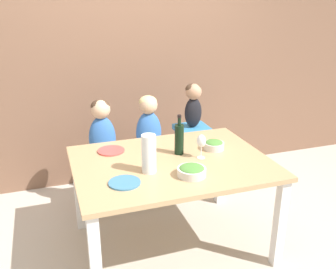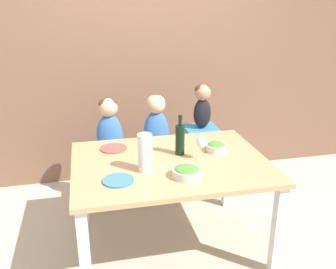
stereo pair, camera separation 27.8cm
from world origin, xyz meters
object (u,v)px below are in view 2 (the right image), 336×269
chair_far_left (112,165)px  salad_bowl_small (216,147)px  chair_far_center (157,161)px  person_child_left (109,127)px  wine_glass_near (201,143)px  dinner_plate_front_left (118,180)px  dinner_plate_back_left (114,148)px  person_baby_right (202,103)px  wine_bottle (180,139)px  salad_bowl_large (187,172)px  paper_towel_roll (145,153)px  person_child_center (156,123)px  chair_right_highchair (201,144)px

chair_far_left → salad_bowl_small: 1.09m
chair_far_center → person_child_left: size_ratio=0.84×
wine_glass_near → dinner_plate_front_left: size_ratio=0.88×
salad_bowl_small → dinner_plate_back_left: (-0.79, 0.22, -0.03)m
person_baby_right → salad_bowl_small: size_ratio=2.62×
dinner_plate_back_left → person_child_left: bearing=89.8°
wine_bottle → salad_bowl_large: bearing=-97.7°
wine_bottle → person_child_left: bearing=127.0°
person_baby_right → dinner_plate_back_left: size_ratio=2.02×
chair_far_left → salad_bowl_small: size_ratio=2.93×
wine_glass_near → salad_bowl_small: wine_glass_near is taller
chair_far_left → wine_glass_near: 1.10m
person_baby_right → paper_towel_roll: bearing=-128.0°
wine_glass_near → person_child_center: bearing=103.5°
chair_far_left → person_child_center: person_child_center is taller
chair_far_left → dinner_plate_front_left: dinner_plate_front_left is taller
person_child_left → dinner_plate_back_left: person_child_left is taller
chair_far_left → chair_far_center: same height
chair_far_center → wine_glass_near: (0.19, -0.78, 0.48)m
chair_far_center → chair_right_highchair: size_ratio=0.68×
chair_right_highchair → person_child_left: 0.91m
salad_bowl_large → salad_bowl_small: size_ratio=1.22×
chair_right_highchair → wine_bottle: 0.82m
chair_right_highchair → person_baby_right: person_baby_right is taller
wine_glass_near → dinner_plate_back_left: bearing=151.2°
chair_far_center → salad_bowl_large: (0.01, -1.03, 0.38)m
chair_far_left → chair_right_highchair: 0.89m
person_child_center → wine_glass_near: 0.81m
wine_bottle → salad_bowl_small: (0.29, -0.01, -0.09)m
salad_bowl_small → dinner_plate_back_left: 0.82m
paper_towel_roll → salad_bowl_small: (0.60, 0.23, -0.10)m
chair_far_left → chair_right_highchair: (0.87, 0.00, 0.14)m
person_child_center → person_baby_right: 0.48m
salad_bowl_large → dinner_plate_back_left: salad_bowl_large is taller
wine_bottle → person_baby_right: bearing=59.5°
wine_bottle → dinner_plate_back_left: size_ratio=1.49×
wine_bottle → salad_bowl_large: (-0.05, -0.38, -0.09)m
wine_bottle → wine_glass_near: wine_bottle is taller
chair_far_center → person_child_left: 0.58m
chair_far_left → person_child_left: size_ratio=0.84×
salad_bowl_small → paper_towel_roll: bearing=-159.3°
person_child_center → dinner_plate_back_left: size_ratio=2.68×
wine_glass_near → person_child_left: bearing=128.4°
salad_bowl_small → chair_right_highchair: bearing=82.2°
dinner_plate_back_left → salad_bowl_large: bearing=-53.5°
chair_right_highchair → wine_glass_near: size_ratio=3.75×
chair_far_center → dinner_plate_back_left: bearing=-134.8°
person_baby_right → dinner_plate_front_left: 1.36m
dinner_plate_front_left → paper_towel_roll: bearing=29.6°
paper_towel_roll → wine_glass_near: paper_towel_roll is taller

